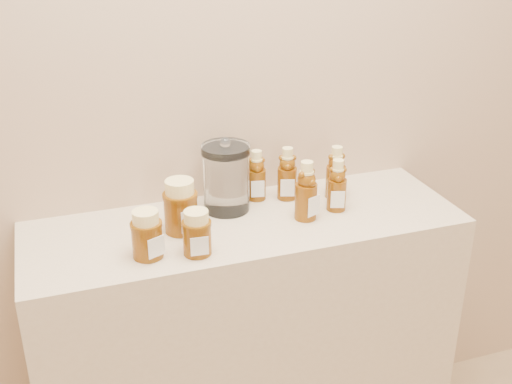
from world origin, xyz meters
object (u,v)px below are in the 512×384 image
object	(u,v)px
bear_bottle_back_left	(257,172)
display_table	(247,353)
honey_jar_left	(147,234)
bear_bottle_front_left	(306,187)
glass_canister	(226,175)

from	to	relation	value
bear_bottle_back_left	display_table	bearing A→B (deg)	-107.55
honey_jar_left	bear_bottle_back_left	bearing A→B (deg)	8.47
bear_bottle_front_left	glass_canister	distance (m)	0.23
bear_bottle_back_left	glass_canister	xyz separation A→B (m)	(-0.10, -0.04, 0.02)
display_table	honey_jar_left	xyz separation A→B (m)	(-0.29, -0.10, 0.51)
bear_bottle_back_left	bear_bottle_front_left	distance (m)	0.19
bear_bottle_back_left	bear_bottle_front_left	world-z (taller)	bear_bottle_front_left
display_table	glass_canister	world-z (taller)	glass_canister
display_table	bear_bottle_front_left	bearing A→B (deg)	-11.43
display_table	glass_canister	size ratio (longest dim) A/B	5.71
bear_bottle_back_left	bear_bottle_front_left	bearing A→B (deg)	-50.07
bear_bottle_front_left	glass_canister	world-z (taller)	glass_canister
bear_bottle_front_left	glass_canister	bearing A→B (deg)	124.78
honey_jar_left	glass_canister	bearing A→B (deg)	12.33
bear_bottle_front_left	display_table	bearing A→B (deg)	146.60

